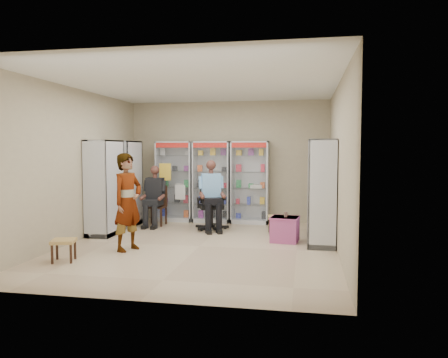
% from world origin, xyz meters
% --- Properties ---
extents(floor, '(6.00, 6.00, 0.00)m').
position_xyz_m(floor, '(0.00, 0.00, 0.00)').
color(floor, tan).
rests_on(floor, ground).
extents(room_shell, '(5.02, 6.02, 3.01)m').
position_xyz_m(room_shell, '(0.00, 0.00, 1.97)').
color(room_shell, tan).
rests_on(room_shell, ground).
extents(cabinet_back_left, '(0.90, 0.50, 2.00)m').
position_xyz_m(cabinet_back_left, '(-1.30, 2.73, 1.00)').
color(cabinet_back_left, '#B3B4BB').
rests_on(cabinet_back_left, floor).
extents(cabinet_back_mid, '(0.90, 0.50, 2.00)m').
position_xyz_m(cabinet_back_mid, '(-0.35, 2.73, 1.00)').
color(cabinet_back_mid, silver).
rests_on(cabinet_back_mid, floor).
extents(cabinet_back_right, '(0.90, 0.50, 2.00)m').
position_xyz_m(cabinet_back_right, '(0.60, 2.73, 1.00)').
color(cabinet_back_right, '#B5B8BD').
rests_on(cabinet_back_right, floor).
extents(cabinet_right_far, '(0.90, 0.50, 2.00)m').
position_xyz_m(cabinet_right_far, '(2.23, 1.60, 1.00)').
color(cabinet_right_far, '#9D9FA4').
rests_on(cabinet_right_far, floor).
extents(cabinet_right_near, '(0.90, 0.50, 2.00)m').
position_xyz_m(cabinet_right_near, '(2.23, 0.50, 1.00)').
color(cabinet_right_near, '#A9ACB1').
rests_on(cabinet_right_near, floor).
extents(cabinet_left_far, '(0.90, 0.50, 2.00)m').
position_xyz_m(cabinet_left_far, '(-2.23, 1.80, 1.00)').
color(cabinet_left_far, '#A8ABAF').
rests_on(cabinet_left_far, floor).
extents(cabinet_left_near, '(0.90, 0.50, 2.00)m').
position_xyz_m(cabinet_left_near, '(-2.23, 0.70, 1.00)').
color(cabinet_left_near, '#B1B3B9').
rests_on(cabinet_left_near, floor).
extents(wooden_chair, '(0.42, 0.42, 0.94)m').
position_xyz_m(wooden_chair, '(-1.55, 2.00, 0.47)').
color(wooden_chair, '#321D13').
rests_on(wooden_chair, floor).
extents(seated_customer, '(0.44, 0.60, 1.34)m').
position_xyz_m(seated_customer, '(-1.55, 1.95, 0.67)').
color(seated_customer, black).
rests_on(seated_customer, floor).
extents(office_chair, '(0.81, 0.81, 1.15)m').
position_xyz_m(office_chair, '(-0.15, 1.72, 0.58)').
color(office_chair, black).
rests_on(office_chair, floor).
extents(seated_shopkeeper, '(0.69, 0.80, 1.47)m').
position_xyz_m(seated_shopkeeper, '(-0.15, 1.67, 0.73)').
color(seated_shopkeeper, '#77B9EC').
rests_on(seated_shopkeeper, floor).
extents(pink_trunk, '(0.57, 0.55, 0.49)m').
position_xyz_m(pink_trunk, '(1.55, 0.70, 0.25)').
color(pink_trunk, '#BD4B86').
rests_on(pink_trunk, floor).
extents(tea_glass, '(0.07, 0.07, 0.11)m').
position_xyz_m(tea_glass, '(1.56, 0.69, 0.54)').
color(tea_glass, '#4F1206').
rests_on(tea_glass, pink_trunk).
extents(woven_stool_a, '(0.44, 0.44, 0.39)m').
position_xyz_m(woven_stool_a, '(1.35, 1.45, 0.19)').
color(woven_stool_a, olive).
rests_on(woven_stool_a, floor).
extents(woven_stool_b, '(0.45, 0.45, 0.36)m').
position_xyz_m(woven_stool_b, '(-1.90, -1.47, 0.18)').
color(woven_stool_b, olive).
rests_on(woven_stool_b, floor).
extents(standing_man, '(0.63, 0.75, 1.74)m').
position_xyz_m(standing_man, '(-1.19, -0.54, 0.87)').
color(standing_man, gray).
rests_on(standing_man, floor).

